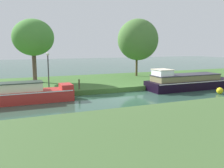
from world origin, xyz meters
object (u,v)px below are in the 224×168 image
channel_buoy (220,91)px  lamp_post (48,66)px  willow_tree_centre (138,40)px  willow_tree_left (33,38)px  mooring_post_near (79,84)px  red_narrowboat (2,95)px  black_barge (189,82)px

channel_buoy → lamp_post: bearing=155.8°
willow_tree_centre → channel_buoy: bearing=-78.4°
willow_tree_left → lamp_post: willow_tree_left is taller
willow_tree_centre → mooring_post_near: bearing=-145.5°
lamp_post → mooring_post_near: 3.00m
red_narrowboat → black_barge: bearing=0.0°
willow_tree_left → willow_tree_centre: willow_tree_centre is taller
willow_tree_left → channel_buoy: size_ratio=11.39×
red_narrowboat → channel_buoy: (16.24, -2.85, -0.36)m
willow_tree_centre → mooring_post_near: (-8.51, -5.85, -3.77)m
black_barge → willow_tree_centre: 8.39m
red_narrowboat → willow_tree_left: size_ratio=1.56×
red_narrowboat → mooring_post_near: 5.83m
willow_tree_centre → lamp_post: willow_tree_centre is taller
red_narrowboat → mooring_post_near: red_narrowboat is taller
mooring_post_near → channel_buoy: 11.44m
black_barge → willow_tree_centre: size_ratio=1.34×
red_narrowboat → willow_tree_centre: size_ratio=1.43×
black_barge → channel_buoy: (0.76, -2.85, -0.39)m
red_narrowboat → lamp_post: (3.46, 2.90, 1.63)m
black_barge → red_narrowboat: (-15.48, -0.00, -0.03)m
black_barge → mooring_post_near: black_barge is taller
mooring_post_near → channel_buoy: (10.59, -4.29, -0.55)m
red_narrowboat → willow_tree_centre: (14.15, 7.29, 3.96)m
willow_tree_left → lamp_post: (0.73, -4.02, -2.39)m
mooring_post_near → red_narrowboat: bearing=-165.7°
black_barge → red_narrowboat: 15.48m
black_barge → red_narrowboat: bearing=-180.0°
willow_tree_left → channel_buoy: (13.51, -9.76, -4.38)m
willow_tree_left → lamp_post: bearing=-79.7°
black_barge → channel_buoy: 2.97m
red_narrowboat → willow_tree_centre: willow_tree_centre is taller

